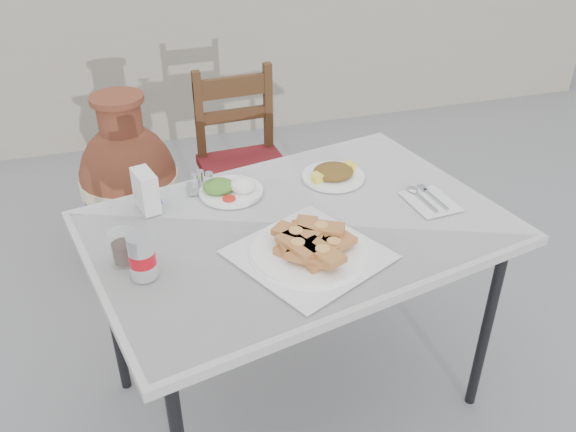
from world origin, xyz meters
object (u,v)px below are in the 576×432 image
object	(u,v)px
chair	(244,164)
terracotta_urn	(130,182)
napkin_holder	(146,191)
salad_rice_plate	(230,188)
condiment_caddy	(202,183)
cafe_table	(297,237)
pide_plate	(309,245)
salad_chopped_plate	(333,173)
soda_can	(142,256)
cola_glass	(123,248)

from	to	relation	value
chair	terracotta_urn	distance (m)	0.57
napkin_holder	terracotta_urn	size ratio (longest dim) A/B	0.16
salad_rice_plate	chair	world-z (taller)	chair
salad_rice_plate	napkin_holder	bearing A→B (deg)	-176.11
condiment_caddy	chair	world-z (taller)	chair
cafe_table	pide_plate	world-z (taller)	pide_plate
salad_rice_plate	condiment_caddy	size ratio (longest dim) A/B	2.15
salad_chopped_plate	napkin_holder	size ratio (longest dim) A/B	1.67
condiment_caddy	chair	bearing A→B (deg)	67.27
condiment_caddy	terracotta_urn	world-z (taller)	condiment_caddy
pide_plate	terracotta_urn	size ratio (longest dim) A/B	0.62
pide_plate	chair	xyz separation A→B (m)	(0.08, 1.22, -0.35)
cafe_table	salad_rice_plate	distance (m)	0.30
cafe_table	salad_chopped_plate	xyz separation A→B (m)	(0.21, 0.24, 0.07)
salad_rice_plate	chair	xyz separation A→B (m)	(0.22, 0.80, -0.34)
salad_rice_plate	napkin_holder	size ratio (longest dim) A/B	1.64
pide_plate	chair	world-z (taller)	chair
cafe_table	soda_can	xyz separation A→B (m)	(-0.49, -0.14, 0.12)
pide_plate	condiment_caddy	xyz separation A→B (m)	(-0.23, 0.47, -0.01)
condiment_caddy	chair	size ratio (longest dim) A/B	0.11
pide_plate	soda_can	size ratio (longest dim) A/B	3.85
cafe_table	napkin_holder	world-z (taller)	napkin_holder
salad_chopped_plate	condiment_caddy	distance (m)	0.47
cola_glass	condiment_caddy	distance (m)	0.45
pide_plate	napkin_holder	world-z (taller)	napkin_holder
soda_can	napkin_holder	size ratio (longest dim) A/B	0.99
salad_chopped_plate	soda_can	distance (m)	0.80
napkin_holder	chair	size ratio (longest dim) A/B	0.15
salad_chopped_plate	soda_can	xyz separation A→B (m)	(-0.71, -0.38, 0.05)
salad_rice_plate	pide_plate	bearing A→B (deg)	-71.08
cafe_table	napkin_holder	size ratio (longest dim) A/B	10.75
napkin_holder	chair	bearing A→B (deg)	44.32
cola_glass	condiment_caddy	xyz separation A→B (m)	(0.29, 0.35, -0.02)
napkin_holder	terracotta_urn	world-z (taller)	napkin_holder
chair	cola_glass	bearing A→B (deg)	-121.63
cola_glass	napkin_holder	world-z (taller)	napkin_holder
soda_can	cafe_table	bearing A→B (deg)	15.66
soda_can	cola_glass	size ratio (longest dim) A/B	1.31
napkin_holder	condiment_caddy	distance (m)	0.21
cafe_table	salad_chopped_plate	world-z (taller)	salad_chopped_plate
chair	terracotta_urn	size ratio (longest dim) A/B	1.10
cafe_table	condiment_caddy	distance (m)	0.40
salad_rice_plate	napkin_holder	xyz separation A→B (m)	(-0.28, -0.02, 0.05)
cafe_table	napkin_holder	xyz separation A→B (m)	(-0.45, 0.23, 0.12)
salad_chopped_plate	napkin_holder	distance (m)	0.66
cafe_table	pide_plate	distance (m)	0.20
condiment_caddy	chair	xyz separation A→B (m)	(0.31, 0.74, -0.34)
terracotta_urn	cola_glass	bearing A→B (deg)	-92.54
cafe_table	chair	size ratio (longest dim) A/B	1.59
condiment_caddy	chair	distance (m)	0.88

